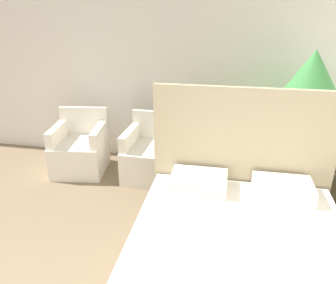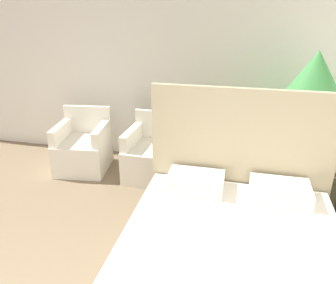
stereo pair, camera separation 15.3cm
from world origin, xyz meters
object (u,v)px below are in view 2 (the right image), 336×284
Objects in this scene: armchair_near_window_left at (83,150)px; potted_palm at (311,101)px; bed at (230,262)px; armchair_near_window_right at (153,157)px.

potted_palm is at bearing -9.30° from armchair_near_window_left.
potted_palm reaches higher than bed.
bed reaches higher than armchair_near_window_left.
armchair_near_window_right is (-1.12, 1.77, -0.03)m from bed.
potted_palm reaches higher than armchair_near_window_left.
bed is at bearing -113.03° from potted_palm.
bed is at bearing -47.25° from armchair_near_window_left.
armchair_near_window_left is 1.02m from armchair_near_window_right.
bed is at bearing -55.90° from armchair_near_window_right.
armchair_near_window_left is at bearing 140.43° from bed.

